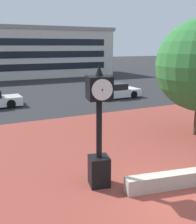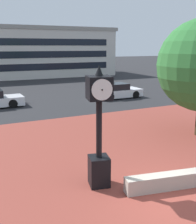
# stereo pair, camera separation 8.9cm
# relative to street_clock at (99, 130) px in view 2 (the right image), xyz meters

# --- Properties ---
(ground_plane) EXTENTS (200.00, 200.00, 0.00)m
(ground_plane) POSITION_rel_street_clock_xyz_m (1.46, -1.88, -1.89)
(ground_plane) COLOR #262628
(plaza_brick_paving) EXTENTS (44.00, 14.61, 0.01)m
(plaza_brick_paving) POSITION_rel_street_clock_xyz_m (1.46, 1.42, -1.88)
(plaza_brick_paving) COLOR brown
(plaza_brick_paving) RESTS_ON ground
(planter_wall) EXTENTS (3.22, 0.98, 0.50)m
(planter_wall) POSITION_rel_street_clock_xyz_m (2.05, -1.18, -1.64)
(planter_wall) COLOR #ADA393
(planter_wall) RESTS_ON ground
(street_clock) EXTENTS (0.84, 0.88, 3.89)m
(street_clock) POSITION_rel_street_clock_xyz_m (0.00, 0.00, 0.00)
(street_clock) COLOR black
(street_clock) RESTS_ON ground
(car_street_near) EXTENTS (4.05, 1.97, 1.28)m
(car_street_near) POSITION_rel_street_clock_xyz_m (8.18, 13.22, -1.32)
(car_street_near) COLOR silver
(car_street_near) RESTS_ON ground
(civic_building) EXTENTS (32.25, 10.56, 7.10)m
(civic_building) POSITION_rel_street_clock_xyz_m (1.43, 35.19, 1.67)
(civic_building) COLOR beige
(civic_building) RESTS_ON ground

